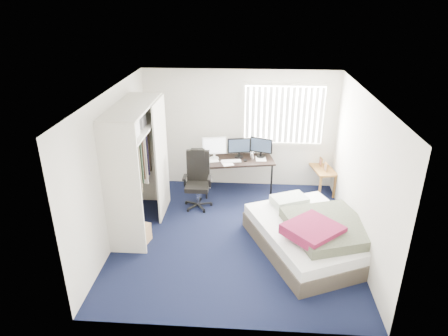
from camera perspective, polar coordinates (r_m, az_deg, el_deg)
ground at (r=7.06m, az=1.51°, el=-9.64°), size 4.20×4.20×0.00m
room_shell at (r=6.35m, az=1.65°, el=1.80°), size 4.20×4.20×4.20m
window_assembly at (r=8.27m, az=8.56°, el=7.51°), size 1.72×0.09×1.32m
closet at (r=6.92m, az=-12.25°, el=1.74°), size 0.64×1.84×2.22m
desk at (r=8.26m, az=1.93°, el=1.53°), size 1.57×0.95×1.18m
office_chair at (r=7.81m, az=-3.75°, el=-2.45°), size 0.55×0.54×1.14m
footstool at (r=8.56m, az=-2.84°, el=-1.94°), size 0.32×0.29×0.22m
nightstand at (r=8.59m, az=13.85°, el=-0.37°), size 0.54×0.84×0.71m
bed at (r=6.72m, az=12.50°, el=-9.23°), size 2.24×2.50×0.68m
pine_box at (r=6.98m, az=-12.42°, el=-9.11°), size 0.48×0.41×0.31m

